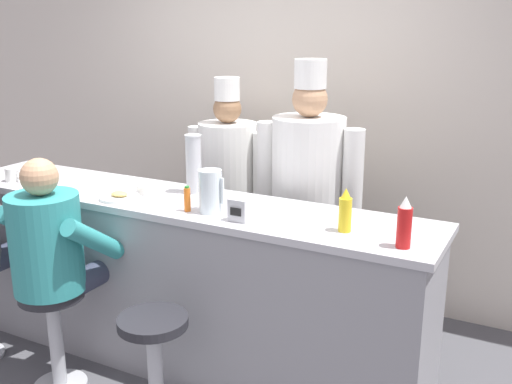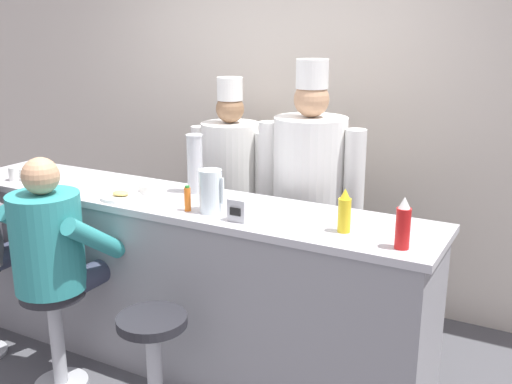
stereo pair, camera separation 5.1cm
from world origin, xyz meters
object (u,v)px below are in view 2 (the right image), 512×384
Objects in this scene: mustard_bottle_yellow at (344,212)px; cup_stack_steel at (195,164)px; ketchup_bottle_red at (403,225)px; cook_in_whites_near at (231,182)px; napkin_dispenser_chrome at (238,210)px; water_pitcher_clear at (211,191)px; cook_in_whites_far at (309,192)px; cereal_bowl at (152,188)px; diner_seated_teal at (53,249)px; coffee_mug_white at (16,174)px; empty_stool_round at (154,352)px; hot_sauce_bottle_orange at (188,199)px; breakfast_plate at (121,196)px.

cup_stack_steel reaches higher than mustard_bottle_yellow.
ketchup_bottle_red is 1.87m from cook_in_whites_near.
napkin_dispenser_chrome is (0.50, -0.35, -0.12)m from cup_stack_steel.
water_pitcher_clear is 0.82m from cook_in_whites_far.
cereal_bowl is 0.12× the size of diner_seated_teal.
napkin_dispenser_chrome is at bearing -168.73° from mustard_bottle_yellow.
coffee_mug_white is (-2.53, 0.01, -0.07)m from ketchup_bottle_red.
cook_in_whites_far is at bearing 75.56° from empty_stool_round.
napkin_dispenser_chrome is at bearing -3.77° from hot_sauce_bottle_orange.
mustard_bottle_yellow is 0.36× the size of empty_stool_round.
coffee_mug_white is 0.22× the size of empty_stool_round.
water_pitcher_clear reaches higher than cereal_bowl.
empty_stool_round is at bearing -82.79° from hot_sauce_bottle_orange.
empty_stool_round is at bearing -73.37° from cup_stack_steel.
empty_stool_round is 1.40m from cook_in_whites_far.
cereal_bowl is 0.27× the size of empty_stool_round.
mustard_bottle_yellow is 0.87m from hot_sauce_bottle_orange.
water_pitcher_clear is at bearing -43.94° from cup_stack_steel.
cup_stack_steel reaches higher than coffee_mug_white.
empty_stool_round is (0.05, -0.42, -0.70)m from hot_sauce_bottle_orange.
water_pitcher_clear reaches higher than coffee_mug_white.
breakfast_plate is at bearing -134.33° from cup_stack_steel.
water_pitcher_clear is 0.66× the size of cup_stack_steel.
cereal_bowl reaches higher than empty_stool_round.
ketchup_bottle_red is at bearing -15.28° from mustard_bottle_yellow.
hot_sauce_bottle_orange is (-1.18, -0.00, -0.05)m from ketchup_bottle_red.
ketchup_bottle_red is at bearing 1.51° from napkin_dispenser_chrome.
ketchup_bottle_red is at bearing -44.90° from cook_in_whites_far.
napkin_dispenser_chrome is 1.08m from diner_seated_teal.
diner_seated_teal is at bearing -130.32° from cook_in_whites_far.
cook_in_whites_near reaches higher than diner_seated_teal.
diner_seated_teal is 1.57m from cook_in_whites_far.
breakfast_plate reaches higher than empty_stool_round.
coffee_mug_white is 1.24m from cup_stack_steel.
cereal_bowl is 0.86m from cook_in_whites_near.
mustard_bottle_yellow reaches higher than napkin_dispenser_chrome.
water_pitcher_clear is (-1.06, 0.04, 0.00)m from ketchup_bottle_red.
coffee_mug_white is at bearing 163.26° from empty_stool_round.
mustard_bottle_yellow is 1.35m from breakfast_plate.
water_pitcher_clear is 0.89m from empty_stool_round.
cup_stack_steel is 0.58× the size of empty_stool_round.
cook_in_whites_near reaches higher than coffee_mug_white.
coffee_mug_white is 1.62m from empty_stool_round.
mustard_bottle_yellow is 1.57m from cook_in_whites_near.
breakfast_plate is at bearing 141.42° from empty_stool_round.
diner_seated_teal reaches higher than mustard_bottle_yellow.
hot_sauce_bottle_orange reaches higher than coffee_mug_white.
ketchup_bottle_red is at bearing 20.34° from empty_stool_round.
cup_stack_steel is (-1.35, 0.32, 0.06)m from ketchup_bottle_red.
ketchup_bottle_red reaches higher than breakfast_plate.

